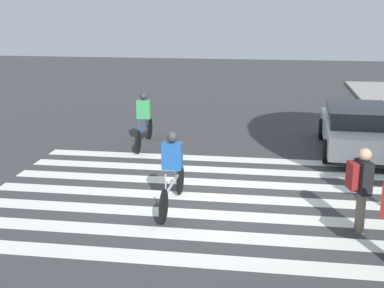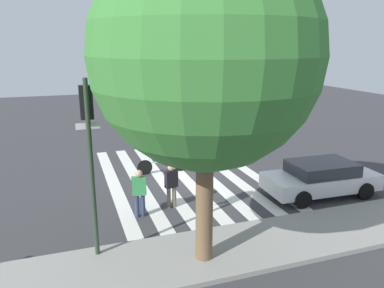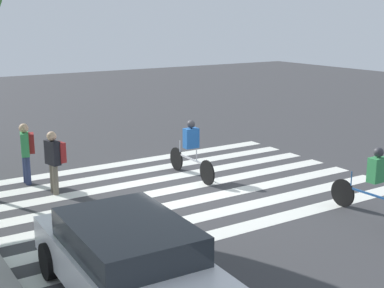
{
  "view_description": "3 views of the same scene",
  "coord_description": "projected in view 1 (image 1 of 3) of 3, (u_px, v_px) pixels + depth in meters",
  "views": [
    {
      "loc": [
        11.0,
        1.17,
        4.14
      ],
      "look_at": [
        -0.68,
        -0.58,
        1.02
      ],
      "focal_mm": 50.0,
      "sensor_mm": 36.0,
      "label": 1
    },
    {
      "loc": [
        4.69,
        14.72,
        5.63
      ],
      "look_at": [
        -0.48,
        -0.22,
        1.38
      ],
      "focal_mm": 35.0,
      "sensor_mm": 36.0,
      "label": 2
    },
    {
      "loc": [
        -11.34,
        6.92,
        4.35
      ],
      "look_at": [
        -0.41,
        -0.1,
        1.26
      ],
      "focal_mm": 50.0,
      "sensor_mm": 36.0,
      "label": 3
    }
  ],
  "objects": [
    {
      "name": "ground_plane",
      "position": [
        213.0,
        197.0,
        11.74
      ],
      "size": [
        60.0,
        60.0,
        0.0
      ],
      "primitive_type": "plane",
      "color": "#38383A"
    },
    {
      "name": "car_parked_silver_sedan",
      "position": [
        357.0,
        128.0,
        15.22
      ],
      "size": [
        4.38,
        2.08,
        1.31
      ],
      "rotation": [
        0.0,
        0.0,
        -0.04
      ],
      "color": "silver",
      "rests_on": "ground_plane"
    },
    {
      "name": "cyclist_far_lane",
      "position": [
        144.0,
        117.0,
        15.8
      ],
      "size": [
        2.43,
        0.41,
        1.61
      ],
      "rotation": [
        0.0,
        0.0,
        0.04
      ],
      "color": "black",
      "rests_on": "ground_plane"
    },
    {
      "name": "pedestrian_adult_yellow_jacket",
      "position": [
        361.0,
        183.0,
        9.79
      ],
      "size": [
        0.48,
        0.44,
        1.61
      ],
      "rotation": [
        0.0,
        0.0,
        0.24
      ],
      "color": "#6B6051",
      "rests_on": "ground_plane"
    },
    {
      "name": "crosswalk_stripes",
      "position": [
        213.0,
        197.0,
        11.74
      ],
      "size": [
        6.5,
        10.0,
        0.01
      ],
      "color": "silver",
      "rests_on": "ground_plane"
    },
    {
      "name": "cyclist_near_curb",
      "position": [
        172.0,
        168.0,
        10.95
      ],
      "size": [
        2.33,
        0.41,
        1.62
      ],
      "rotation": [
        0.0,
        0.0,
        -0.03
      ],
      "color": "black",
      "rests_on": "ground_plane"
    }
  ]
}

